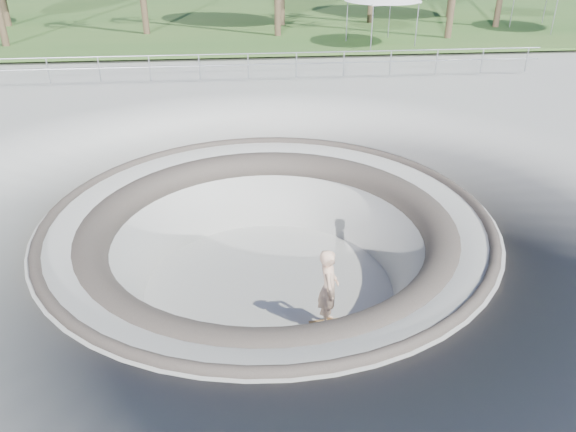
% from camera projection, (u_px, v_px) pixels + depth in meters
% --- Properties ---
extents(ground, '(180.00, 180.00, 0.00)m').
position_uv_depth(ground, '(268.00, 217.00, 12.90)').
color(ground, '#979792').
rests_on(ground, ground).
extents(skate_bowl, '(14.00, 14.00, 4.10)m').
position_uv_depth(skate_bowl, '(269.00, 283.00, 13.76)').
color(skate_bowl, '#979792').
rests_on(skate_bowl, ground).
extents(grass_strip, '(180.00, 36.00, 0.12)m').
position_uv_depth(grass_strip, '(238.00, 5.00, 42.65)').
color(grass_strip, '#2E5522').
rests_on(grass_strip, ground).
extents(distant_hills, '(103.20, 45.00, 28.60)m').
position_uv_depth(distant_hills, '(269.00, 42.00, 66.73)').
color(distant_hills, brown).
rests_on(distant_hills, ground).
extents(safety_railing, '(25.00, 0.06, 1.03)m').
position_uv_depth(safety_railing, '(248.00, 66.00, 23.11)').
color(safety_railing, gray).
rests_on(safety_railing, ground).
extents(skateboard, '(0.81, 0.28, 0.08)m').
position_uv_depth(skateboard, '(327.00, 323.00, 12.40)').
color(skateboard, olive).
rests_on(skateboard, ground).
extents(skater, '(0.53, 0.73, 1.85)m').
position_uv_depth(skater, '(329.00, 288.00, 11.96)').
color(skater, '#E1B292').
rests_on(skater, skateboard).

